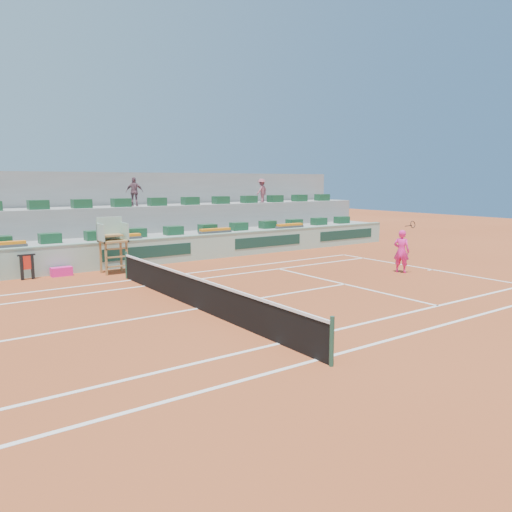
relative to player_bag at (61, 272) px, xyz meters
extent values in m
plane|color=#933E1C|center=(2.03, -8.03, -0.19)|extent=(90.00, 90.00, 0.00)
cube|color=gray|center=(2.03, 2.67, 0.41)|extent=(36.00, 4.00, 1.20)
cube|color=gray|center=(2.03, 4.27, 1.11)|extent=(36.00, 2.40, 2.60)
cube|color=gray|center=(2.03, 5.87, 2.01)|extent=(36.00, 0.40, 4.40)
cube|color=#FF2194|center=(0.00, 0.00, 0.00)|extent=(0.85, 0.38, 0.38)
imported|color=#714B57|center=(4.83, 3.80, 3.17)|extent=(0.96, 0.70, 1.52)
imported|color=#974B58|center=(12.99, 3.69, 3.14)|extent=(1.08, 0.85, 1.46)
cube|color=white|center=(13.91, -8.03, -0.18)|extent=(0.12, 10.97, 0.01)
cube|color=white|center=(2.03, -13.51, -0.18)|extent=(23.77, 0.12, 0.01)
cube|color=white|center=(2.03, -2.54, -0.18)|extent=(23.77, 0.12, 0.01)
cube|color=white|center=(2.03, -12.14, -0.18)|extent=(23.77, 0.12, 0.01)
cube|color=white|center=(2.03, -3.91, -0.18)|extent=(23.77, 0.12, 0.01)
cube|color=white|center=(8.43, -8.03, -0.18)|extent=(0.12, 8.23, 0.01)
cube|color=white|center=(2.03, -8.03, -0.18)|extent=(12.80, 0.12, 0.01)
cube|color=white|center=(13.76, -8.03, -0.18)|extent=(0.30, 0.12, 0.01)
cube|color=black|center=(2.03, -8.03, 0.27)|extent=(0.03, 11.87, 0.92)
cube|color=white|center=(2.03, -8.03, 0.77)|extent=(0.06, 11.87, 0.07)
cylinder|color=#1E4835|center=(2.03, -13.96, 0.36)|extent=(0.10, 0.10, 1.10)
cylinder|color=#1E4835|center=(2.03, -2.09, 0.36)|extent=(0.10, 0.10, 1.10)
cube|color=#96BDA9|center=(2.03, 0.47, 0.41)|extent=(36.00, 0.30, 1.20)
cube|color=gray|center=(2.03, 0.47, 1.04)|extent=(36.00, 0.34, 0.06)
cube|color=#13362C|center=(4.03, 0.31, 0.46)|extent=(4.40, 0.02, 0.56)
cube|color=#13362C|center=(11.03, 0.31, 0.46)|extent=(4.40, 0.02, 0.56)
cube|color=#13362C|center=(17.03, 0.31, 0.46)|extent=(4.40, 0.02, 0.56)
cube|color=olive|center=(1.58, -0.98, 0.49)|extent=(0.08, 0.08, 1.35)
cube|color=olive|center=(2.48, -0.98, 0.49)|extent=(0.08, 0.08, 1.35)
cube|color=olive|center=(1.58, -0.28, 0.49)|extent=(0.08, 0.08, 1.35)
cube|color=olive|center=(2.48, -0.28, 0.49)|extent=(0.08, 0.08, 1.35)
cube|color=olive|center=(2.03, -0.63, 1.20)|extent=(1.10, 0.90, 0.08)
cube|color=#96BDA9|center=(2.03, -0.25, 1.71)|extent=(1.10, 0.08, 1.00)
cube|color=#96BDA9|center=(1.51, -0.63, 1.56)|extent=(0.06, 0.90, 0.80)
cube|color=#96BDA9|center=(2.55, -0.63, 1.56)|extent=(0.06, 0.90, 0.80)
cube|color=olive|center=(2.03, -0.53, 1.44)|extent=(0.80, 0.60, 0.08)
cube|color=olive|center=(2.03, -0.98, 0.16)|extent=(0.90, 0.08, 0.06)
cube|color=olive|center=(2.03, -0.98, 0.56)|extent=(0.90, 0.08, 0.06)
cube|color=olive|center=(2.03, -0.98, 0.91)|extent=(0.90, 0.08, 0.06)
cube|color=#174728|center=(-1.97, 1.77, 1.23)|extent=(0.90, 0.60, 0.44)
cube|color=#174728|center=(0.03, 1.77, 1.23)|extent=(0.90, 0.60, 0.44)
cube|color=#174728|center=(2.03, 1.77, 1.23)|extent=(0.90, 0.60, 0.44)
cube|color=#174728|center=(4.03, 1.77, 1.23)|extent=(0.90, 0.60, 0.44)
cube|color=#174728|center=(6.03, 1.77, 1.23)|extent=(0.90, 0.60, 0.44)
cube|color=#174728|center=(8.03, 1.77, 1.23)|extent=(0.90, 0.60, 0.44)
cube|color=#174728|center=(10.03, 1.77, 1.23)|extent=(0.90, 0.60, 0.44)
cube|color=#174728|center=(12.03, 1.77, 1.23)|extent=(0.90, 0.60, 0.44)
cube|color=#174728|center=(14.03, 1.77, 1.23)|extent=(0.90, 0.60, 0.44)
cube|color=#174728|center=(16.03, 1.77, 1.23)|extent=(0.90, 0.60, 0.44)
cube|color=#174728|center=(18.03, 1.77, 1.23)|extent=(0.90, 0.60, 0.44)
cube|color=#174728|center=(0.03, 3.67, 2.63)|extent=(0.90, 0.60, 0.44)
cube|color=#174728|center=(2.03, 3.67, 2.63)|extent=(0.90, 0.60, 0.44)
cube|color=#174728|center=(4.03, 3.67, 2.63)|extent=(0.90, 0.60, 0.44)
cube|color=#174728|center=(6.03, 3.67, 2.63)|extent=(0.90, 0.60, 0.44)
cube|color=#174728|center=(8.03, 3.67, 2.63)|extent=(0.90, 0.60, 0.44)
cube|color=#174728|center=(10.03, 3.67, 2.63)|extent=(0.90, 0.60, 0.44)
cube|color=#174728|center=(12.03, 3.67, 2.63)|extent=(0.90, 0.60, 0.44)
cube|color=#174728|center=(14.03, 3.67, 2.63)|extent=(0.90, 0.60, 0.44)
cube|color=#174728|center=(16.03, 3.67, 2.63)|extent=(0.90, 0.60, 0.44)
cube|color=#174728|center=(18.03, 3.67, 2.63)|extent=(0.90, 0.60, 0.44)
cube|color=#484848|center=(-1.97, 0.97, 1.09)|extent=(1.80, 0.36, 0.16)
cube|color=orange|center=(-1.97, 0.97, 1.23)|extent=(1.70, 0.32, 0.12)
cube|color=#484848|center=(3.03, 0.97, 1.09)|extent=(1.80, 0.36, 0.16)
cube|color=orange|center=(3.03, 0.97, 1.23)|extent=(1.70, 0.32, 0.12)
cube|color=#484848|center=(8.03, 0.97, 1.09)|extent=(1.80, 0.36, 0.16)
cube|color=orange|center=(8.03, 0.97, 1.23)|extent=(1.70, 0.32, 0.12)
cube|color=#484848|center=(13.03, 0.97, 1.09)|extent=(1.80, 0.36, 0.16)
cube|color=orange|center=(13.03, 0.97, 1.23)|extent=(1.70, 0.32, 0.12)
cube|color=black|center=(-1.50, 0.01, 0.31)|extent=(0.11, 0.11, 1.00)
cube|color=black|center=(-1.10, 0.01, 0.31)|extent=(0.11, 0.11, 1.00)
cube|color=black|center=(-1.30, 0.01, 0.81)|extent=(0.67, 0.09, 0.06)
cube|color=red|center=(-1.30, -0.01, 0.51)|extent=(0.49, 0.04, 0.56)
imported|color=#FF2194|center=(12.21, -7.65, 0.74)|extent=(0.67, 0.80, 1.86)
cylinder|color=black|center=(12.21, -7.95, 1.86)|extent=(0.03, 0.35, 0.09)
torus|color=black|center=(12.21, -8.17, 1.93)|extent=(0.31, 0.08, 0.31)
camera|label=1|loc=(-5.20, -21.36, 3.75)|focal=35.00mm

